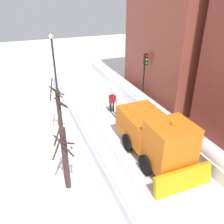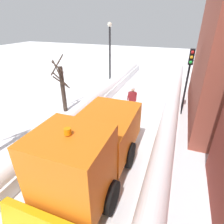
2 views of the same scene
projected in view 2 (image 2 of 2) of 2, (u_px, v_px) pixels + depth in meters
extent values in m
plane|color=white|center=(91.00, 174.00, 7.53)|extent=(80.00, 80.00, 0.00)
cube|color=white|center=(157.00, 185.00, 6.52)|extent=(1.10, 36.00, 0.80)
cylinder|color=white|center=(158.00, 177.00, 6.34)|extent=(0.90, 34.20, 0.90)
cube|color=white|center=(38.00, 153.00, 8.21)|extent=(1.10, 36.00, 0.66)
cylinder|color=white|center=(37.00, 147.00, 8.06)|extent=(0.90, 34.20, 0.90)
cube|color=orange|center=(106.00, 131.00, 7.87)|extent=(2.30, 3.40, 1.60)
cube|color=orange|center=(72.00, 167.00, 5.46)|extent=(2.20, 2.00, 2.30)
cube|color=black|center=(49.00, 178.00, 4.43)|extent=(1.85, 0.06, 1.01)
cylinder|color=orange|center=(68.00, 131.00, 4.89)|extent=(0.20, 0.20, 0.18)
cylinder|color=black|center=(111.00, 197.00, 5.90)|extent=(0.25, 1.10, 1.10)
cylinder|color=black|center=(53.00, 178.00, 6.62)|extent=(0.25, 1.10, 1.10)
cylinder|color=black|center=(130.00, 155.00, 7.73)|extent=(0.25, 1.10, 1.10)
cylinder|color=black|center=(82.00, 144.00, 8.45)|extent=(0.25, 1.10, 1.10)
cylinder|color=black|center=(134.00, 106.00, 12.41)|extent=(0.14, 0.14, 0.82)
cylinder|color=black|center=(130.00, 106.00, 12.48)|extent=(0.14, 0.14, 0.82)
cube|color=maroon|center=(133.00, 96.00, 12.12)|extent=(0.42, 0.26, 0.62)
cube|color=#591E19|center=(133.00, 95.00, 12.28)|extent=(0.32, 0.16, 0.44)
sphere|color=tan|center=(133.00, 90.00, 11.91)|extent=(0.24, 0.24, 0.24)
sphere|color=silver|center=(133.00, 88.00, 11.86)|extent=(0.22, 0.22, 0.22)
cylinder|color=maroon|center=(136.00, 97.00, 11.94)|extent=(0.09, 0.33, 0.56)
cylinder|color=maroon|center=(128.00, 96.00, 12.11)|extent=(0.09, 0.33, 0.56)
cube|color=black|center=(132.00, 113.00, 12.39)|extent=(0.09, 1.80, 0.03)
cube|color=black|center=(129.00, 112.00, 12.45)|extent=(0.09, 1.80, 0.03)
cylinder|color=#262628|center=(136.00, 105.00, 12.09)|extent=(0.02, 0.19, 1.19)
cylinder|color=#262628|center=(127.00, 104.00, 12.27)|extent=(0.02, 0.19, 1.19)
cylinder|color=black|center=(185.00, 90.00, 11.60)|extent=(0.12, 0.12, 3.32)
cube|color=black|center=(192.00, 57.00, 10.52)|extent=(0.28, 0.24, 0.90)
sphere|color=red|center=(193.00, 52.00, 10.28)|extent=(0.18, 0.18, 0.18)
sphere|color=gold|center=(192.00, 57.00, 10.41)|extent=(0.18, 0.18, 0.18)
sphere|color=green|center=(191.00, 62.00, 10.54)|extent=(0.18, 0.18, 0.18)
cylinder|color=black|center=(110.00, 58.00, 16.55)|extent=(0.16, 0.16, 5.15)
sphere|color=silver|center=(110.00, 24.00, 15.29)|extent=(0.40, 0.40, 0.40)
cylinder|color=#3A2D24|center=(63.00, 90.00, 12.04)|extent=(0.28, 0.28, 3.08)
cylinder|color=#3A2D24|center=(57.00, 65.00, 11.55)|extent=(0.47, 1.02, 1.21)
cylinder|color=#3A2D24|center=(60.00, 79.00, 11.41)|extent=(0.84, 0.37, 0.92)
cylinder|color=#3A2D24|center=(61.00, 82.00, 11.46)|extent=(0.86, 0.59, 0.90)
cylinder|color=#3A2D24|center=(58.00, 67.00, 11.11)|extent=(0.78, 0.11, 0.67)
cylinder|color=#3A2D24|center=(56.00, 67.00, 11.16)|extent=(0.75, 0.48, 0.78)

